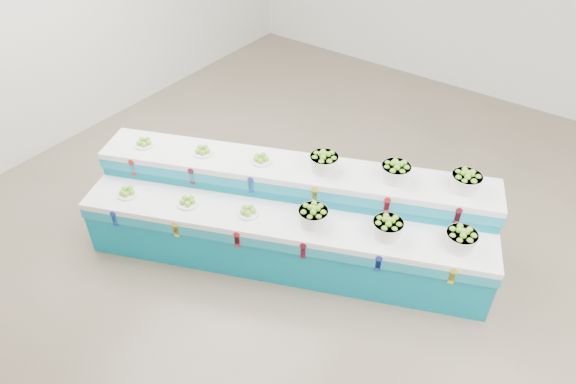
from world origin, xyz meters
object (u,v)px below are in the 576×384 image
object	(u,v)px
plate_upper_mid	(203,150)
basket_lower_left	(313,216)
basket_upper_right	(466,181)
display_stand	(288,217)

from	to	relation	value
plate_upper_mid	basket_lower_left	bearing A→B (deg)	0.70
basket_lower_left	basket_upper_right	size ratio (longest dim) A/B	1.00
display_stand	basket_lower_left	bearing A→B (deg)	-39.76
plate_upper_mid	basket_upper_right	distance (m)	2.86
display_stand	basket_upper_right	xyz separation A→B (m)	(1.56, 0.94, 0.62)
display_stand	basket_upper_right	bearing A→B (deg)	8.68
display_stand	plate_upper_mid	xyz separation A→B (m)	(-1.08, -0.15, 0.55)
display_stand	basket_upper_right	world-z (taller)	basket_upper_right
basket_lower_left	basket_upper_right	xyz separation A→B (m)	(1.15, 1.07, 0.30)
basket_lower_left	basket_upper_right	distance (m)	1.60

